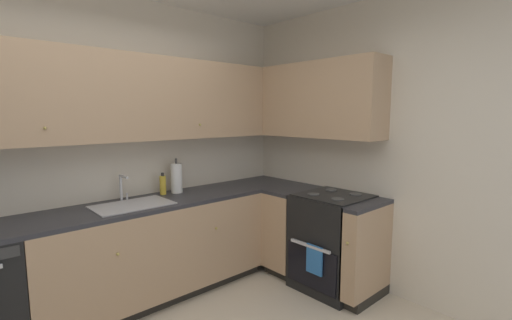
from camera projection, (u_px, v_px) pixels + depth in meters
The scene contains 13 objects.
wall_back at pixel (85, 151), 3.03m from camera, with size 4.24×0.05×2.69m, color beige.
wall_right at pixel (394, 149), 3.18m from camera, with size 0.05×3.43×2.69m, color beige.
lower_cabinets_back at pixel (155, 251), 3.20m from camera, with size 2.05×0.62×0.86m.
countertop_back at pixel (153, 203), 3.14m from camera, with size 3.25×0.60×0.04m, color #2D2D33.
lower_cabinets_right at pixel (313, 237), 3.55m from camera, with size 0.62×1.11×0.86m.
countertop_right at pixel (314, 194), 3.49m from camera, with size 0.60×1.11×0.03m.
oven_range at pixel (333, 241), 3.39m from camera, with size 0.68×0.62×1.04m.
upper_cabinets_back at pixel (124, 98), 3.02m from camera, with size 2.93×0.34×0.73m.
upper_cabinets_right at pixel (307, 101), 3.63m from camera, with size 0.32×1.63×0.73m.
sink at pixel (133, 210), 2.99m from camera, with size 0.63×0.40×0.10m.
faucet at pixel (122, 185), 3.12m from camera, with size 0.07×0.16×0.23m.
soap_bottle at pixel (163, 185), 3.39m from camera, with size 0.06×0.06×0.21m.
paper_towel_roll at pixel (177, 178), 3.46m from camera, with size 0.11×0.11×0.35m.
Camera 1 is at (-0.95, -1.52, 1.65)m, focal length 24.95 mm.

